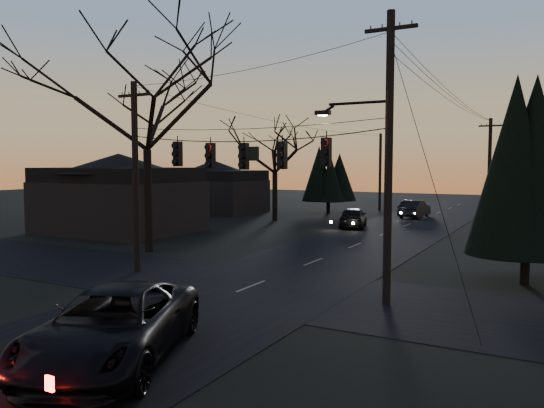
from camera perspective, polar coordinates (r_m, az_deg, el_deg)
The scene contains 17 objects.
ground_plane at distance 14.14m, azimuth -24.64°, elevation -16.28°, with size 160.00×160.00×0.00m, color black.
main_road at distance 30.19m, azimuth 7.61°, elevation -4.97°, with size 8.00×120.00×0.02m, color black.
cross_road at distance 21.34m, azimuth -2.28°, elevation -8.86°, with size 60.00×7.00×0.02m, color black.
utility_pole_right at distance 19.18m, azimuth 12.19°, elevation -10.51°, with size 5.00×0.30×10.00m, color black, non-canonical shape.
utility_pole_left at distance 24.91m, azimuth -14.27°, elevation -7.09°, with size 1.80×0.30×8.50m, color black, non-canonical shape.
utility_pole_far_r at distance 46.34m, azimuth 22.17°, elevation -2.00°, with size 1.80×0.30×8.50m, color black, non-canonical shape.
utility_pole_far_l at distance 56.54m, azimuth 11.49°, elevation -0.67°, with size 0.30×0.30×8.00m, color black, non-canonical shape.
span_signal_assembly at distance 20.91m, azimuth -2.89°, elevation 5.34°, with size 11.50×0.44×1.59m.
bare_tree_left at distance 30.09m, azimuth -13.35°, elevation 10.00°, with size 10.73×10.73×11.30m.
evergreen_right at distance 23.49m, azimuth 25.85°, elevation 2.66°, with size 4.20×4.20×7.55m.
bare_tree_dist at distance 45.25m, azimuth 0.31°, elevation 5.45°, with size 7.75×7.75×8.20m.
evergreen_dist at distance 52.66m, azimuth 6.09°, elevation 2.87°, with size 3.81×3.81×5.87m.
house_left_near at distance 39.32m, azimuth -16.11°, elevation 1.16°, with size 10.00×8.00×5.60m.
house_left_far at distance 53.55m, azimuth -6.25°, elevation 1.90°, with size 9.00×7.00×5.20m.
suv_near at distance 13.93m, azimuth -16.74°, elevation -12.49°, with size 2.98×6.46×1.79m, color black.
sedan_oncoming_a at distance 40.85m, azimuth 8.72°, elevation -1.44°, with size 1.86×4.63×1.58m, color black.
sedan_oncoming_b at distance 49.49m, azimuth 15.09°, elevation -0.52°, with size 1.68×4.81×1.59m, color black.
Camera 1 is at (10.74, -7.78, 4.90)m, focal length 35.00 mm.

